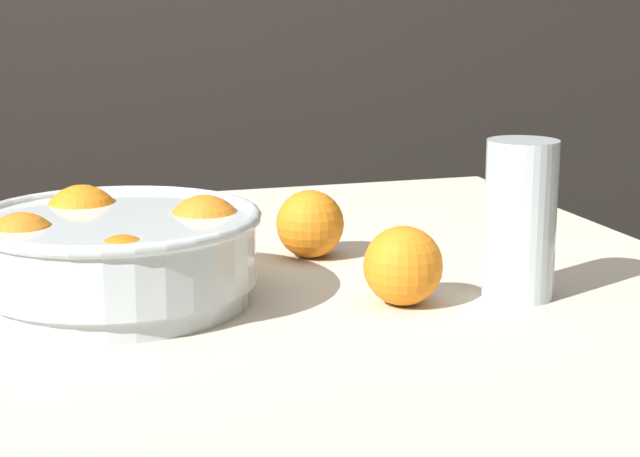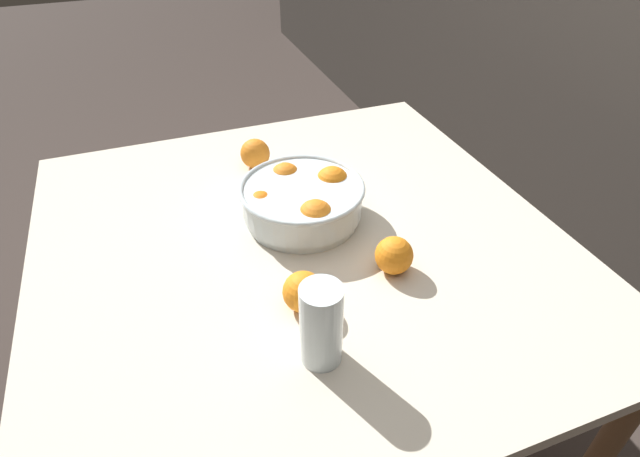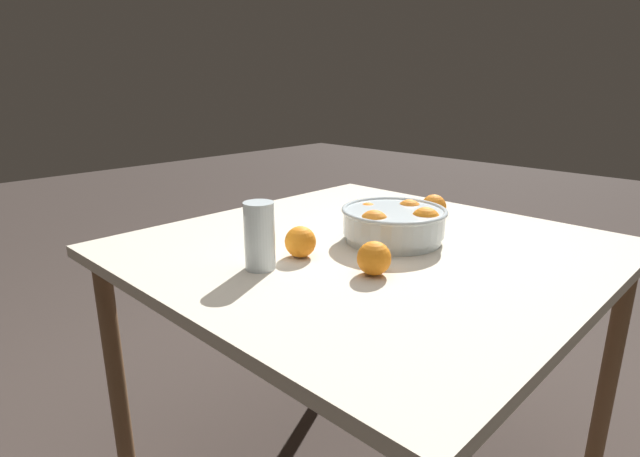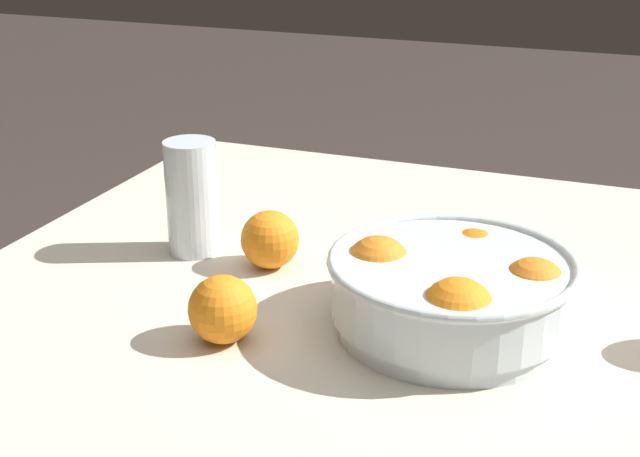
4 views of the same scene
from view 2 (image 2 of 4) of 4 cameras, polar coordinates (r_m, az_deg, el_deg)
name	(u,v)px [view 2 (image 2 of 4)]	position (r m, az deg, el deg)	size (l,w,h in m)	color
ground_plane	(306,426)	(1.69, -1.61, -21.60)	(12.00, 12.00, 0.00)	#3D332D
dining_table	(301,263)	(1.16, -2.20, -3.97)	(1.15, 1.13, 0.76)	beige
fruit_bowl	(303,200)	(1.14, -2.01, 3.30)	(0.28, 0.28, 0.10)	silver
juice_glass	(321,327)	(0.82, 0.14, -11.24)	(0.07, 0.07, 0.16)	#F4A314
orange_loose_near_bowl	(394,255)	(1.01, 8.45, -3.05)	(0.08, 0.08, 0.08)	orange
orange_loose_front	(255,154)	(1.35, -7.43, 8.49)	(0.08, 0.08, 0.08)	orange
orange_loose_aside	(303,292)	(0.93, -1.92, -7.23)	(0.08, 0.08, 0.08)	orange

